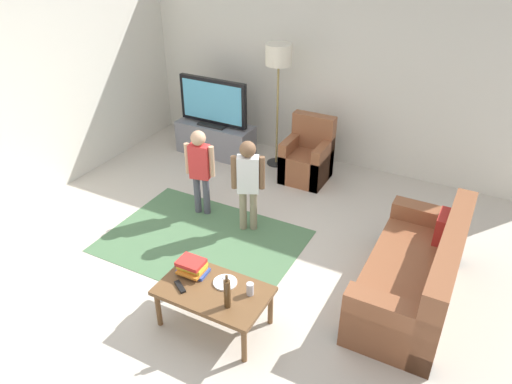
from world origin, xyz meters
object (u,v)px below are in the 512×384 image
at_px(tv, 213,103).
at_px(armchair, 308,159).
at_px(tv_remote, 180,287).
at_px(plate, 225,282).
at_px(tv_stand, 216,140).
at_px(soda_can, 250,289).
at_px(coffee_table, 214,293).
at_px(bottle, 227,293).
at_px(child_center, 248,178).
at_px(book_stack, 192,267).
at_px(child_near_tv, 200,165).
at_px(couch, 419,277).
at_px(floor_lamp, 279,62).

relative_size(tv, armchair, 1.22).
relative_size(tv_remote, plate, 0.77).
bearing_deg(tv, tv_stand, 90.00).
height_order(tv_stand, soda_can, soda_can).
bearing_deg(coffee_table, tv, 121.98).
relative_size(tv_stand, bottle, 3.53).
distance_m(child_center, book_stack, 1.42).
relative_size(tv_stand, tv_remote, 7.06).
bearing_deg(soda_can, plate, 175.76).
xyz_separation_m(child_near_tv, tv_remote, (0.87, -1.66, -0.24)).
bearing_deg(couch, child_center, 171.35).
height_order(child_center, bottle, child_center).
height_order(couch, soda_can, couch).
xyz_separation_m(book_stack, soda_can, (0.62, -0.00, -0.01)).
relative_size(book_stack, soda_can, 2.41).
xyz_separation_m(tv_stand, tv, (0.00, -0.02, 0.60)).
bearing_deg(couch, floor_lamp, 141.27).
relative_size(tv_stand, child_center, 1.04).
relative_size(tv, child_near_tv, 0.98).
bearing_deg(coffee_table, floor_lamp, 105.96).
relative_size(armchair, bottle, 2.65).
bearing_deg(floor_lamp, tv, -169.91).
relative_size(armchair, soda_can, 7.50).
xyz_separation_m(coffee_table, plate, (0.05, 0.12, 0.06)).
bearing_deg(tv_remote, coffee_table, 55.65).
bearing_deg(plate, couch, 34.96).
distance_m(child_center, bottle, 1.77).
bearing_deg(coffee_table, plate, 67.27).
bearing_deg(book_stack, coffee_table, -19.43).
relative_size(tv, child_center, 0.95).
bearing_deg(bottle, plate, 125.27).
height_order(tv, child_center, tv).
distance_m(tv, soda_can, 3.67).
distance_m(couch, child_near_tv, 2.78).
xyz_separation_m(floor_lamp, tv_remote, (0.63, -3.31, -1.11)).
height_order(book_stack, plate, book_stack).
height_order(tv, coffee_table, tv).
height_order(floor_lamp, book_stack, floor_lamp).
bearing_deg(soda_can, book_stack, 179.55).
bearing_deg(plate, tv_stand, 123.54).
xyz_separation_m(coffee_table, book_stack, (-0.30, 0.10, 0.12)).
bearing_deg(child_center, floor_lamp, 104.77).
xyz_separation_m(tv_stand, bottle, (2.10, -3.16, 0.32)).
relative_size(tv, bottle, 3.24).
height_order(coffee_table, tv_remote, tv_remote).
height_order(couch, child_near_tv, child_near_tv).
height_order(floor_lamp, plate, floor_lamp).
distance_m(coffee_table, tv_remote, 0.31).
height_order(floor_lamp, soda_can, floor_lamp).
bearing_deg(coffee_table, soda_can, 17.35).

